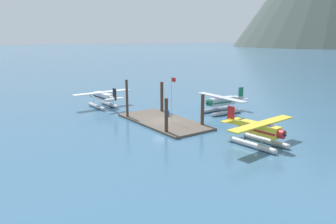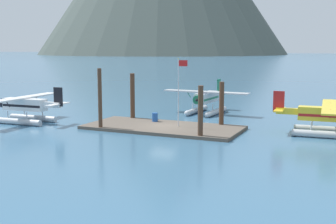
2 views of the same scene
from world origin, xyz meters
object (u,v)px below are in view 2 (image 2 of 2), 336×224
at_px(seaplane_silver_bow_centre, 206,100).
at_px(seaplane_white_port_aft, 25,108).
at_px(seaplane_yellow_stbd_fwd, 327,118).
at_px(fuel_drum, 155,117).
at_px(flagpole, 180,85).

distance_m(seaplane_silver_bow_centre, seaplane_white_port_aft, 20.41).
xyz_separation_m(seaplane_silver_bow_centre, seaplane_white_port_aft, (-15.11, -13.72, 0.00)).
bearing_deg(seaplane_white_port_aft, seaplane_yellow_stbd_fwd, 10.95).
height_order(fuel_drum, seaplane_yellow_stbd_fwd, seaplane_yellow_stbd_fwd).
distance_m(flagpole, seaplane_yellow_stbd_fwd, 13.57).
bearing_deg(seaplane_yellow_stbd_fwd, seaplane_silver_bow_centre, 150.09).
distance_m(seaplane_yellow_stbd_fwd, seaplane_silver_bow_centre, 16.20).
distance_m(fuel_drum, seaplane_white_port_aft, 13.59).
height_order(fuel_drum, seaplane_silver_bow_centre, seaplane_silver_bow_centre).
bearing_deg(fuel_drum, seaplane_silver_bow_centre, 75.44).
distance_m(flagpole, seaplane_white_port_aft, 16.63).
xyz_separation_m(fuel_drum, seaplane_yellow_stbd_fwd, (16.41, 1.01, 0.84)).
distance_m(seaplane_yellow_stbd_fwd, seaplane_white_port_aft, 29.70).
bearing_deg(flagpole, seaplane_yellow_stbd_fwd, 11.25).
relative_size(fuel_drum, seaplane_white_port_aft, 0.08).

